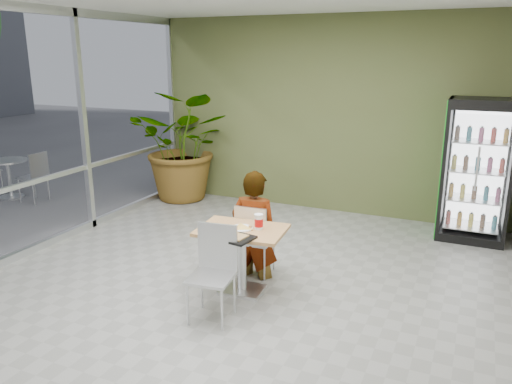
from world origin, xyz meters
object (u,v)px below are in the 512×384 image
potted_plant (185,146)px  soda_cup (259,222)px  beverage_fridge (477,171)px  cafeteria_tray (233,237)px  seated_woman (254,236)px  dining_table (242,247)px  chair_near (214,264)px  chair_far (253,235)px

potted_plant → soda_cup: bearing=-46.6°
beverage_fridge → cafeteria_tray: bearing=-124.7°
seated_woman → beverage_fridge: (2.33, 2.42, 0.51)m
soda_cup → potted_plant: (-2.73, 2.89, 0.16)m
dining_table → seated_woman: size_ratio=0.62×
beverage_fridge → seated_woman: bearing=-133.9°
dining_table → cafeteria_tray: size_ratio=2.38×
dining_table → cafeteria_tray: bearing=-81.2°
chair_near → soda_cup: 0.72m
chair_far → cafeteria_tray: 0.78m
chair_far → chair_near: 1.00m
soda_cup → potted_plant: potted_plant is taller
cafeteria_tray → beverage_fridge: beverage_fridge is taller
soda_cup → cafeteria_tray: (-0.13, -0.37, -0.07)m
beverage_fridge → chair_far: bearing=-133.3°
soda_cup → beverage_fridge: beverage_fridge is taller
dining_table → chair_near: chair_near is taller
beverage_fridge → chair_near: bearing=-123.6°
seated_woman → soda_cup: (0.24, -0.41, 0.34)m
dining_table → chair_far: chair_far is taller
soda_cup → beverage_fridge: size_ratio=0.08×
cafeteria_tray → seated_woman: bearing=98.0°
seated_woman → beverage_fridge: bearing=-137.0°
chair_near → potted_plant: (-2.53, 3.52, 0.44)m
seated_woman → soda_cup: size_ratio=9.41×
cafeteria_tray → beverage_fridge: bearing=55.2°
dining_table → soda_cup: 0.35m
chair_near → cafeteria_tray: bearing=65.6°
seated_woman → dining_table: bearing=94.5°
potted_plant → cafeteria_tray: bearing=-51.4°
chair_far → seated_woman: (-0.00, 0.04, -0.03)m
chair_near → soda_cup: size_ratio=5.61×
chair_near → chair_far: bearing=84.1°
seated_woman → cafeteria_tray: size_ratio=3.82×
chair_far → potted_plant: (-2.50, 2.53, 0.47)m
dining_table → chair_near: (-0.03, -0.57, 0.02)m
beverage_fridge → potted_plant: size_ratio=1.01×
dining_table → seated_woman: seated_woman is taller
chair_far → seated_woman: size_ratio=0.56×
chair_far → chair_near: chair_near is taller
cafeteria_tray → potted_plant: 4.18m
dining_table → beverage_fridge: beverage_fridge is taller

